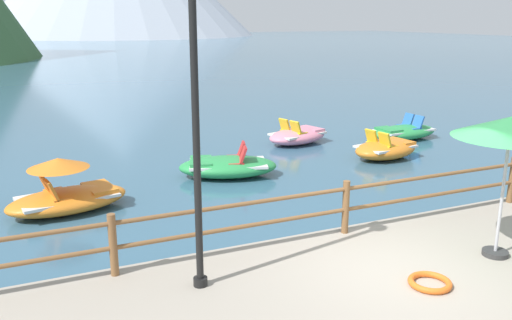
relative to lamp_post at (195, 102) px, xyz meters
The scene contains 10 objects.
ground_plane 39.48m from the lamp_post, 85.75° to the left, with size 200.00×200.00×0.00m, color #38607A.
dock_railing 3.65m from the lamp_post, 15.51° to the left, with size 23.92×0.12×0.95m.
lamp_post is the anchor object (origin of this frame).
beach_umbrella 4.73m from the lamp_post, 11.68° to the right, with size 1.70×1.70×2.24m.
life_ring 4.13m from the lamp_post, 23.85° to the right, with size 0.61×0.61×0.09m, color orange.
pedal_boat_1 5.87m from the lamp_post, 104.92° to the left, with size 2.76×1.80×1.20m.
pedal_boat_3 7.24m from the lamp_post, 65.89° to the left, with size 2.87×2.11×0.86m.
pedal_boat_4 11.10m from the lamp_post, 54.52° to the left, with size 2.49×1.86×0.85m.
pedal_boat_5 10.13m from the lamp_post, 37.79° to the left, with size 2.30×1.64×0.88m.
pedal_boat_6 12.91m from the lamp_post, 38.44° to the left, with size 2.62×1.36×0.83m.
Camera 1 is at (-4.97, -5.84, 4.06)m, focal length 37.60 mm.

